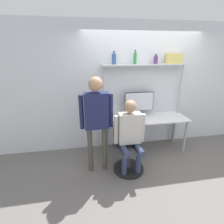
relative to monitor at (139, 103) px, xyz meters
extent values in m
plane|color=slate|center=(0.08, -0.49, -1.06)|extent=(12.00, 12.00, 0.00)
cube|color=silver|center=(0.08, 0.18, 0.29)|extent=(8.00, 0.06, 2.70)
cube|color=white|center=(0.08, -0.16, -0.31)|extent=(1.84, 0.62, 0.03)
cylinder|color=#A5A5AA|center=(-0.78, -0.41, -0.69)|extent=(0.05, 0.05, 0.73)
cylinder|color=#A5A5AA|center=(0.95, -0.41, -0.69)|extent=(0.05, 0.05, 0.73)
cylinder|color=#A5A5AA|center=(-0.78, 0.09, -0.69)|extent=(0.05, 0.05, 0.73)
cylinder|color=#A5A5AA|center=(0.95, 0.09, -0.69)|extent=(0.05, 0.05, 0.73)
cube|color=silver|center=(0.08, 0.03, 0.80)|extent=(1.75, 0.22, 0.02)
cylinder|color=#B2B2B7|center=(-0.77, 0.03, -0.12)|extent=(0.04, 0.04, 1.87)
cylinder|color=#B2B2B7|center=(0.94, 0.03, -0.12)|extent=(0.04, 0.04, 1.87)
cylinder|color=black|center=(0.00, 0.00, -0.29)|extent=(0.24, 0.24, 0.01)
cylinder|color=black|center=(0.00, 0.00, -0.22)|extent=(0.06, 0.06, 0.12)
cube|color=black|center=(0.00, 0.00, 0.03)|extent=(0.64, 0.01, 0.42)
cube|color=silver|center=(0.00, 0.00, 0.03)|extent=(0.62, 0.02, 0.39)
cube|color=silver|center=(-0.35, -0.31, -0.29)|extent=(0.32, 0.20, 0.01)
cube|color=black|center=(-0.35, -0.33, -0.28)|extent=(0.27, 0.11, 0.00)
cube|color=silver|center=(-0.35, -0.24, -0.19)|extent=(0.32, 0.07, 0.20)
cube|color=#194C8C|center=(-0.35, -0.25, -0.19)|extent=(0.28, 0.06, 0.17)
cube|color=#264C8C|center=(-0.09, -0.32, -0.29)|extent=(0.07, 0.15, 0.01)
cube|color=black|center=(-0.09, -0.32, -0.28)|extent=(0.06, 0.13, 0.00)
cylinder|color=black|center=(-0.42, -0.81, -1.03)|extent=(0.56, 0.56, 0.06)
cylinder|color=#4C4C51|center=(-0.42, -0.81, -0.80)|extent=(0.06, 0.06, 0.38)
cube|color=#3F3F44|center=(-0.42, -0.81, -0.59)|extent=(0.57, 0.57, 0.05)
cube|color=#3F3F44|center=(-0.48, -0.61, -0.34)|extent=(0.41, 0.15, 0.45)
cylinder|color=#2D3856|center=(-0.55, -0.98, -0.81)|extent=(0.09, 0.09, 0.49)
cylinder|color=#2D3856|center=(-0.29, -0.98, -0.81)|extent=(0.09, 0.09, 0.49)
cylinder|color=#2D3856|center=(-0.55, -0.95, -0.52)|extent=(0.10, 0.38, 0.10)
cylinder|color=#2D3856|center=(-0.29, -0.95, -0.52)|extent=(0.10, 0.38, 0.10)
cube|color=beige|center=(-0.42, -0.78, -0.20)|extent=(0.39, 0.20, 0.55)
cylinder|color=beige|center=(-0.66, -0.78, -0.22)|extent=(0.08, 0.08, 0.52)
cylinder|color=beige|center=(-0.18, -0.78, -0.22)|extent=(0.08, 0.08, 0.52)
sphere|color=tan|center=(-0.42, -0.78, 0.20)|extent=(0.21, 0.21, 0.21)
cylinder|color=#4C473D|center=(-1.11, -0.69, -0.62)|extent=(0.09, 0.09, 0.87)
cylinder|color=#4C473D|center=(-0.85, -0.69, -0.62)|extent=(0.09, 0.09, 0.87)
cube|color=#1E234C|center=(-0.98, -0.69, 0.13)|extent=(0.40, 0.20, 0.62)
cylinder|color=#1E234C|center=(-1.23, -0.69, 0.11)|extent=(0.08, 0.08, 0.59)
cylinder|color=#1E234C|center=(-0.74, -0.69, 0.11)|extent=(0.08, 0.08, 0.59)
sphere|color=tan|center=(-0.98, -0.69, 0.58)|extent=(0.24, 0.24, 0.24)
cylinder|color=#335999|center=(-0.55, 0.03, 0.91)|extent=(0.08, 0.08, 0.20)
cylinder|color=#335999|center=(-0.55, 0.03, 1.03)|extent=(0.04, 0.04, 0.04)
cylinder|color=black|center=(-0.55, 0.03, 1.05)|extent=(0.04, 0.04, 0.01)
cylinder|color=#2D8C3F|center=(-0.12, 0.03, 0.92)|extent=(0.06, 0.06, 0.21)
cylinder|color=#2D8C3F|center=(-0.12, 0.03, 1.05)|extent=(0.03, 0.03, 0.04)
cylinder|color=black|center=(-0.12, 0.03, 1.07)|extent=(0.03, 0.03, 0.01)
cylinder|color=#593372|center=(0.31, 0.03, 0.89)|extent=(0.08, 0.08, 0.15)
cylinder|color=#593372|center=(0.31, 0.03, 0.98)|extent=(0.04, 0.04, 0.03)
cylinder|color=black|center=(0.31, 0.03, 1.00)|extent=(0.04, 0.04, 0.01)
cube|color=#DBCC66|center=(0.71, 0.03, 0.91)|extent=(0.30, 0.16, 0.20)
camera|label=1|loc=(-1.21, -3.45, 1.10)|focal=28.00mm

